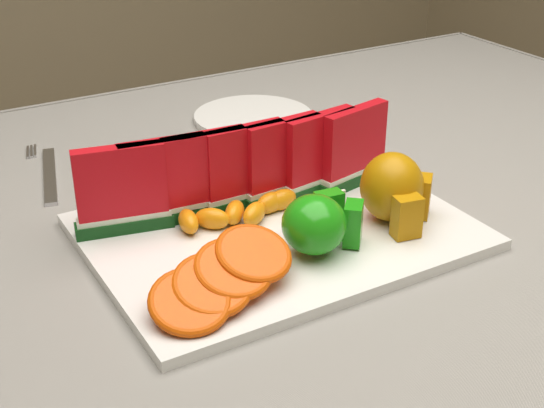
% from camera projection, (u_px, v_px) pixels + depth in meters
% --- Properties ---
extents(table, '(1.40, 0.90, 0.75)m').
position_uv_depth(table, '(274.00, 291.00, 0.92)').
color(table, '#462915').
rests_on(table, ground).
extents(tablecloth, '(1.53, 1.03, 0.20)m').
position_uv_depth(tablecloth, '(274.00, 246.00, 0.89)').
color(tablecloth, slate).
rests_on(tablecloth, table).
extents(platter, '(0.40, 0.30, 0.01)m').
position_uv_depth(platter, '(277.00, 232.00, 0.83)').
color(platter, silver).
rests_on(platter, tablecloth).
extents(apple_cluster, '(0.11, 0.09, 0.06)m').
position_uv_depth(apple_cluster, '(319.00, 223.00, 0.77)').
color(apple_cluster, '#30870E').
rests_on(apple_cluster, platter).
extents(pear_cluster, '(0.09, 0.09, 0.08)m').
position_uv_depth(pear_cluster, '(394.00, 189.00, 0.82)').
color(pear_cluster, '#9C7E17').
rests_on(pear_cluster, platter).
extents(side_plate, '(0.19, 0.19, 0.01)m').
position_uv_depth(side_plate, '(253.00, 117.00, 1.15)').
color(side_plate, silver).
rests_on(side_plate, tablecloth).
extents(fork, '(0.06, 0.19, 0.00)m').
position_uv_depth(fork, '(48.00, 173.00, 0.97)').
color(fork, silver).
rests_on(fork, tablecloth).
extents(watermelon_row, '(0.39, 0.07, 0.10)m').
position_uv_depth(watermelon_row, '(245.00, 169.00, 0.85)').
color(watermelon_row, '#08360A').
rests_on(watermelon_row, platter).
extents(orange_fan_front, '(0.17, 0.11, 0.05)m').
position_uv_depth(orange_fan_front, '(223.00, 277.00, 0.69)').
color(orange_fan_front, red).
rests_on(orange_fan_front, platter).
extents(orange_fan_back, '(0.23, 0.09, 0.04)m').
position_uv_depth(orange_fan_back, '(189.00, 181.00, 0.89)').
color(orange_fan_back, red).
rests_on(orange_fan_back, platter).
extents(tangerine_segments, '(0.15, 0.06, 0.02)m').
position_uv_depth(tangerine_segments, '(241.00, 211.00, 0.83)').
color(tangerine_segments, '#E85722').
rests_on(tangerine_segments, platter).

